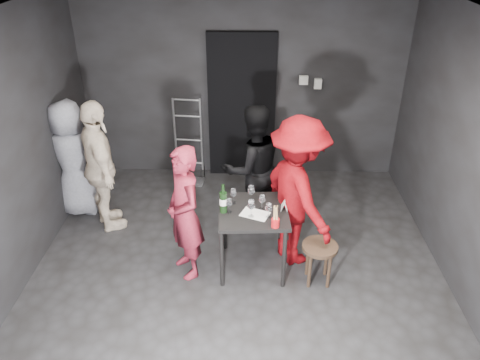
{
  "coord_description": "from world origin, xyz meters",
  "views": [
    {
      "loc": [
        0.12,
        -3.83,
        3.44
      ],
      "look_at": [
        0.02,
        0.25,
        1.11
      ],
      "focal_mm": 35.0,
      "sensor_mm": 36.0,
      "label": 1
    }
  ],
  "objects_px": {
    "stool": "(319,252)",
    "woman_black": "(253,165)",
    "bystander_grey": "(73,158)",
    "server_red": "(185,214)",
    "bystander_cream": "(100,161)",
    "tasting_table": "(253,218)",
    "hand_truck": "(190,166)",
    "breadstick_cup": "(276,217)",
    "wine_bottle": "(223,201)",
    "man_maroon": "(298,183)"
  },
  "relations": [
    {
      "from": "woman_black",
      "to": "bystander_cream",
      "type": "distance_m",
      "value": 1.8
    },
    {
      "from": "wine_bottle",
      "to": "tasting_table",
      "type": "bearing_deg",
      "value": 7.08
    },
    {
      "from": "server_red",
      "to": "breadstick_cup",
      "type": "xyz_separation_m",
      "value": [
        0.93,
        -0.21,
        0.12
      ]
    },
    {
      "from": "tasting_table",
      "to": "woman_black",
      "type": "relative_size",
      "value": 0.45
    },
    {
      "from": "bystander_grey",
      "to": "breadstick_cup",
      "type": "bearing_deg",
      "value": 154.03
    },
    {
      "from": "woman_black",
      "to": "tasting_table",
      "type": "bearing_deg",
      "value": 66.47
    },
    {
      "from": "stool",
      "to": "server_red",
      "type": "height_order",
      "value": "server_red"
    },
    {
      "from": "server_red",
      "to": "woman_black",
      "type": "height_order",
      "value": "woman_black"
    },
    {
      "from": "hand_truck",
      "to": "breadstick_cup",
      "type": "relative_size",
      "value": 4.93
    },
    {
      "from": "breadstick_cup",
      "to": "wine_bottle",
      "type": "bearing_deg",
      "value": 154.08
    },
    {
      "from": "hand_truck",
      "to": "bystander_cream",
      "type": "xyz_separation_m",
      "value": [
        -0.88,
        -1.2,
        0.69
      ]
    },
    {
      "from": "tasting_table",
      "to": "woman_black",
      "type": "distance_m",
      "value": 0.86
    },
    {
      "from": "hand_truck",
      "to": "bystander_cream",
      "type": "bearing_deg",
      "value": -120.12
    },
    {
      "from": "wine_bottle",
      "to": "breadstick_cup",
      "type": "relative_size",
      "value": 1.28
    },
    {
      "from": "woman_black",
      "to": "breadstick_cup",
      "type": "xyz_separation_m",
      "value": [
        0.22,
        -1.14,
        0.02
      ]
    },
    {
      "from": "tasting_table",
      "to": "bystander_grey",
      "type": "relative_size",
      "value": 0.48
    },
    {
      "from": "stool",
      "to": "tasting_table",
      "type": "bearing_deg",
      "value": 162.11
    },
    {
      "from": "woman_black",
      "to": "bystander_grey",
      "type": "bearing_deg",
      "value": -30.15
    },
    {
      "from": "server_red",
      "to": "bystander_grey",
      "type": "relative_size",
      "value": 0.95
    },
    {
      "from": "stool",
      "to": "server_red",
      "type": "xyz_separation_m",
      "value": [
        -1.4,
        0.14,
        0.36
      ]
    },
    {
      "from": "hand_truck",
      "to": "woman_black",
      "type": "height_order",
      "value": "woman_black"
    },
    {
      "from": "tasting_table",
      "to": "hand_truck",
      "type": "bearing_deg",
      "value": 115.31
    },
    {
      "from": "woman_black",
      "to": "bystander_cream",
      "type": "relative_size",
      "value": 0.92
    },
    {
      "from": "stool",
      "to": "wine_bottle",
      "type": "bearing_deg",
      "value": 169.54
    },
    {
      "from": "bystander_grey",
      "to": "man_maroon",
      "type": "bearing_deg",
      "value": 164.86
    },
    {
      "from": "stool",
      "to": "woman_black",
      "type": "distance_m",
      "value": 1.36
    },
    {
      "from": "man_maroon",
      "to": "stool",
      "type": "bearing_deg",
      "value": -178.63
    },
    {
      "from": "hand_truck",
      "to": "man_maroon",
      "type": "relative_size",
      "value": 0.64
    },
    {
      "from": "stool",
      "to": "woman_black",
      "type": "relative_size",
      "value": 0.28
    },
    {
      "from": "woman_black",
      "to": "bystander_grey",
      "type": "height_order",
      "value": "woman_black"
    },
    {
      "from": "wine_bottle",
      "to": "breadstick_cup",
      "type": "bearing_deg",
      "value": -25.92
    },
    {
      "from": "bystander_cream",
      "to": "man_maroon",
      "type": "bearing_deg",
      "value": -133.07
    },
    {
      "from": "woman_black",
      "to": "bystander_cream",
      "type": "xyz_separation_m",
      "value": [
        -1.8,
        -0.09,
        0.07
      ]
    },
    {
      "from": "server_red",
      "to": "hand_truck",
      "type": "bearing_deg",
      "value": 156.08
    },
    {
      "from": "stool",
      "to": "hand_truck",
      "type": "bearing_deg",
      "value": 126.6
    },
    {
      "from": "man_maroon",
      "to": "hand_truck",
      "type": "bearing_deg",
      "value": 10.97
    },
    {
      "from": "server_red",
      "to": "man_maroon",
      "type": "bearing_deg",
      "value": 72.82
    },
    {
      "from": "stool",
      "to": "bystander_grey",
      "type": "xyz_separation_m",
      "value": [
        -2.95,
        1.3,
        0.4
      ]
    },
    {
      "from": "tasting_table",
      "to": "bystander_grey",
      "type": "bearing_deg",
      "value": 154.42
    },
    {
      "from": "stool",
      "to": "bystander_grey",
      "type": "relative_size",
      "value": 0.3
    },
    {
      "from": "woman_black",
      "to": "hand_truck",
      "type": "bearing_deg",
      "value": -74.6
    },
    {
      "from": "hand_truck",
      "to": "tasting_table",
      "type": "relative_size",
      "value": 1.66
    },
    {
      "from": "server_red",
      "to": "woman_black",
      "type": "bearing_deg",
      "value": 113.0
    },
    {
      "from": "man_maroon",
      "to": "wine_bottle",
      "type": "xyz_separation_m",
      "value": [
        -0.78,
        -0.22,
        -0.1
      ]
    },
    {
      "from": "tasting_table",
      "to": "stool",
      "type": "bearing_deg",
      "value": -17.89
    },
    {
      "from": "stool",
      "to": "man_maroon",
      "type": "xyz_separation_m",
      "value": [
        -0.22,
        0.41,
        0.59
      ]
    },
    {
      "from": "hand_truck",
      "to": "woman_black",
      "type": "xyz_separation_m",
      "value": [
        0.91,
        -1.11,
        0.62
      ]
    },
    {
      "from": "hand_truck",
      "to": "tasting_table",
      "type": "height_order",
      "value": "hand_truck"
    },
    {
      "from": "bystander_cream",
      "to": "wine_bottle",
      "type": "distance_m",
      "value": 1.69
    },
    {
      "from": "tasting_table",
      "to": "wine_bottle",
      "type": "bearing_deg",
      "value": -172.92
    }
  ]
}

